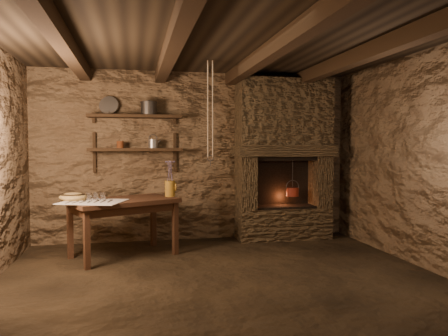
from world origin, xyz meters
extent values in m
plane|color=black|center=(0.00, 0.00, 0.00)|extent=(4.50, 4.50, 0.00)
cube|color=#4F3925|center=(0.00, 2.00, 1.20)|extent=(4.50, 0.04, 2.40)
cube|color=#4F3925|center=(0.00, -2.00, 1.20)|extent=(4.50, 0.04, 2.40)
cube|color=#4F3925|center=(2.25, 0.00, 1.20)|extent=(0.04, 4.00, 2.40)
cube|color=black|center=(0.00, 0.00, 2.40)|extent=(4.50, 4.00, 0.04)
cube|color=black|center=(-1.50, 0.00, 2.31)|extent=(0.14, 3.95, 0.16)
cube|color=black|center=(-0.50, 0.00, 2.31)|extent=(0.14, 3.95, 0.16)
cube|color=black|center=(0.50, 0.00, 2.31)|extent=(0.14, 3.95, 0.16)
cube|color=black|center=(1.50, 0.00, 2.31)|extent=(0.14, 3.95, 0.16)
cube|color=black|center=(-0.85, 1.84, 1.30)|extent=(1.25, 0.30, 0.04)
cube|color=black|center=(-0.85, 1.84, 1.75)|extent=(1.25, 0.30, 0.04)
cube|color=#35291A|center=(1.25, 1.77, 0.23)|extent=(1.35, 0.45, 0.45)
cube|color=#35291A|center=(0.69, 1.77, 0.82)|extent=(0.23, 0.45, 0.75)
cube|color=#35291A|center=(1.81, 1.77, 0.82)|extent=(0.23, 0.45, 0.75)
cube|color=#35291A|center=(1.25, 1.74, 1.28)|extent=(1.43, 0.51, 0.16)
cube|color=#35291A|center=(1.25, 1.77, 1.83)|extent=(1.35, 0.45, 0.94)
cube|color=black|center=(1.25, 1.96, 0.82)|extent=(0.90, 0.06, 0.75)
cube|color=#341E12|center=(-1.00, 1.17, 0.68)|extent=(1.41, 1.16, 0.05)
cube|color=#341E12|center=(-1.00, 1.17, 0.60)|extent=(1.27, 1.02, 0.09)
cube|color=white|center=(-1.34, 0.97, 0.71)|extent=(0.83, 0.75, 0.01)
cylinder|color=#A77420|center=(-0.42, 1.34, 0.81)|extent=(0.16, 0.16, 0.20)
torus|color=#A77420|center=(-0.35, 1.34, 0.83)|extent=(0.02, 0.11, 0.11)
ellipsoid|color=#A08145|center=(-1.58, 1.16, 0.74)|extent=(0.41, 0.41, 0.11)
cylinder|color=#2D2B28|center=(-0.66, 1.84, 1.85)|extent=(0.27, 0.27, 0.16)
cylinder|color=#A4A49E|center=(-1.20, 1.94, 1.90)|extent=(0.28, 0.17, 0.26)
cylinder|color=#5A2812|center=(-1.05, 1.84, 1.37)|extent=(0.12, 0.12, 0.09)
cylinder|color=maroon|center=(1.37, 1.72, 0.68)|extent=(0.22, 0.22, 0.12)
torus|color=#2D2B28|center=(1.37, 1.72, 0.76)|extent=(0.20, 0.01, 0.20)
cylinder|color=#2D2B28|center=(1.37, 1.72, 0.94)|extent=(0.01, 0.01, 0.44)
camera|label=1|loc=(-0.87, -4.23, 1.36)|focal=35.00mm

